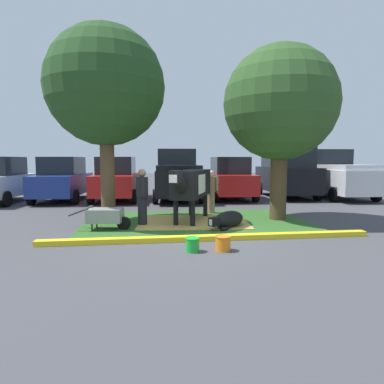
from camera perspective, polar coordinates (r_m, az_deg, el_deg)
ground_plane at (r=8.36m, az=-0.05°, el=-7.50°), size 80.00×80.00×0.00m
grass_island at (r=10.16m, az=0.65°, el=-5.11°), size 6.64×4.34×0.02m
curb_yellow at (r=7.91m, az=3.09°, el=-7.82°), size 7.84×0.24×0.12m
hay_bedding at (r=10.07m, az=0.23°, el=-5.12°), size 3.41×2.69×0.04m
shade_tree_left at (r=10.52m, az=-14.57°, el=16.95°), size 3.47×3.47×5.77m
shade_tree_right at (r=10.88m, az=14.87°, el=14.32°), size 3.48×3.48×5.36m
cow_holstein at (r=10.01m, az=-0.20°, el=1.36°), size 1.57×3.01×1.62m
calf_lying at (r=9.27m, az=6.20°, el=-4.75°), size 1.24×1.04×0.48m
person_handler at (r=9.58m, az=-8.50°, el=-0.61°), size 0.34×0.53×1.62m
person_visitor_near at (r=11.70m, az=3.27°, el=0.24°), size 0.45×0.34×1.52m
wheelbarrow at (r=9.25m, az=-14.46°, el=-3.98°), size 1.62×0.72×0.63m
bucket_green at (r=6.94m, az=0.07°, el=-8.93°), size 0.31×0.31×0.29m
bucket_orange at (r=7.04m, az=5.32°, el=-8.66°), size 0.34×0.34×0.31m
sedan_blue at (r=16.52m, az=-21.19°, el=2.02°), size 2.19×4.48×2.02m
sedan_red at (r=15.98m, az=-12.74°, el=2.15°), size 2.19×4.48×2.02m
pickup_truck_black at (r=16.13m, az=-2.57°, el=2.77°), size 2.42×5.49×2.42m
hatchback_white at (r=16.30m, az=6.45°, el=2.31°), size 2.19×4.48×2.02m
suv_black at (r=17.46m, az=15.83°, el=3.28°), size 2.30×4.69×2.52m
pickup_truck_maroon at (r=18.26m, az=23.23°, el=2.65°), size 2.42×5.49×2.42m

